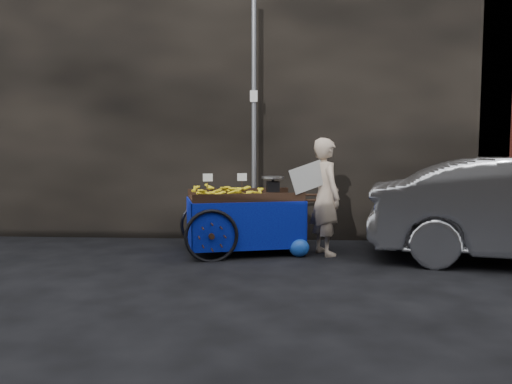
{
  "coord_description": "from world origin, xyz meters",
  "views": [
    {
      "loc": [
        0.82,
        -6.86,
        1.56
      ],
      "look_at": [
        0.38,
        0.5,
        0.91
      ],
      "focal_mm": 35.0,
      "sensor_mm": 36.0,
      "label": 1
    }
  ],
  "objects": [
    {
      "name": "plastic_bag",
      "position": [
        1.02,
        0.25,
        0.13
      ],
      "size": [
        0.29,
        0.24,
        0.26
      ],
      "primitive_type": "ellipsoid",
      "color": "blue",
      "rests_on": "ground"
    },
    {
      "name": "vendor",
      "position": [
        1.4,
        0.44,
        0.86
      ],
      "size": [
        0.86,
        0.74,
        1.71
      ],
      "rotation": [
        0.0,
        0.0,
        2.01
      ],
      "color": "tan",
      "rests_on": "ground"
    },
    {
      "name": "banana_cart",
      "position": [
        0.15,
        0.54,
        0.75
      ],
      "size": [
        2.42,
        1.54,
        1.22
      ],
      "rotation": [
        0.0,
        0.0,
        0.26
      ],
      "color": "black",
      "rests_on": "ground"
    },
    {
      "name": "ground",
      "position": [
        0.0,
        0.0,
        0.0
      ],
      "size": [
        80.0,
        80.0,
        0.0
      ],
      "primitive_type": "plane",
      "color": "black",
      "rests_on": "ground"
    },
    {
      "name": "street_pole",
      "position": [
        0.3,
        1.3,
        2.01
      ],
      "size": [
        0.12,
        0.1,
        4.0
      ],
      "color": "slate",
      "rests_on": "ground"
    },
    {
      "name": "building_wall",
      "position": [
        0.39,
        2.6,
        2.5
      ],
      "size": [
        13.5,
        2.0,
        5.0
      ],
      "color": "black",
      "rests_on": "ground"
    }
  ]
}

